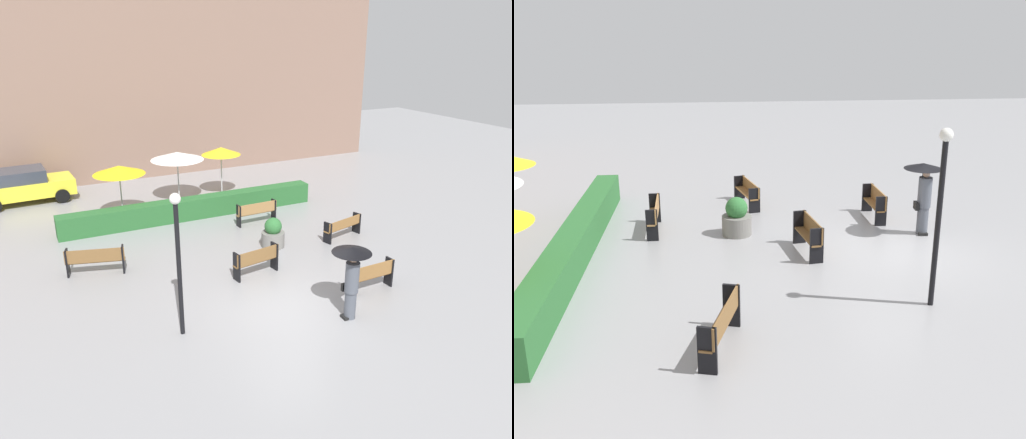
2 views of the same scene
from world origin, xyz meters
TOP-DOWN VIEW (x-y plane):
  - ground_plane at (0.00, 0.00)m, footprint 60.00×60.00m
  - bench_near_right at (2.75, -0.10)m, footprint 1.59×0.39m
  - bench_back_row at (2.19, 6.56)m, footprint 1.75×0.39m
  - bench_far_right at (4.45, 3.73)m, footprint 1.81×0.77m
  - bench_mid_center at (0.10, 2.37)m, footprint 1.63×0.59m
  - bench_far_left at (-4.54, 4.74)m, footprint 1.87×0.83m
  - pedestrian_with_umbrella at (1.25, -1.04)m, footprint 1.08×1.08m
  - planter_pot at (1.68, 4.21)m, footprint 0.85×0.85m
  - lamp_post at (-3.15, 0.21)m, footprint 0.28×0.28m
  - patio_umbrella_yellow at (-2.60, 9.57)m, footprint 2.13×2.13m
  - patio_umbrella_white at (0.26, 10.74)m, footprint 2.40×2.40m
  - patio_umbrella_yellow_far at (2.38, 10.72)m, footprint 1.84×1.84m
  - hedge_strip at (0.10, 8.40)m, footprint 10.92×0.70m
  - building_facade at (0.00, 16.00)m, footprint 28.00×1.20m
  - parked_car at (-6.12, 13.76)m, footprint 4.29×2.16m

SIDE VIEW (x-z plane):
  - ground_plane at x=0.00m, z-range 0.00..0.00m
  - hedge_strip at x=0.10m, z-range 0.00..0.87m
  - planter_pot at x=1.68m, z-range -0.08..1.04m
  - bench_far_right at x=4.45m, z-range 0.08..0.89m
  - bench_near_right at x=2.75m, z-range 0.08..0.99m
  - bench_back_row at x=2.19m, z-range 0.09..1.00m
  - bench_far_left at x=-4.54m, z-range 0.09..1.00m
  - bench_mid_center at x=0.10m, z-range 0.08..1.02m
  - parked_car at x=-6.12m, z-range 0.03..1.60m
  - pedestrian_with_umbrella at x=1.25m, z-range 0.36..2.44m
  - patio_umbrella_yellow at x=-2.60m, z-range 0.97..3.27m
  - patio_umbrella_white at x=0.26m, z-range 0.99..3.32m
  - patio_umbrella_yellow_far at x=2.38m, z-range 0.99..3.34m
  - lamp_post at x=-3.15m, z-range 0.44..4.30m
  - building_facade at x=0.00m, z-range 0.00..10.82m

